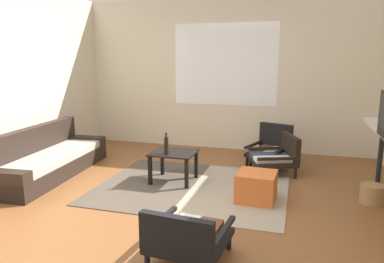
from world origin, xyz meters
name	(u,v)px	position (x,y,z in m)	size (l,w,h in m)	color
ground_plane	(167,213)	(0.00, 0.00, 0.00)	(7.80, 7.80, 0.00)	brown
far_wall_with_window	(226,74)	(0.00, 3.06, 1.35)	(5.60, 0.13, 2.70)	beige
area_rug	(193,187)	(0.03, 0.85, 0.01)	(2.38, 1.96, 0.01)	#4C4238
couch	(47,160)	(-2.09, 0.75, 0.22)	(0.86, 2.15, 0.68)	black
coffee_table	(174,158)	(-0.27, 0.99, 0.33)	(0.58, 0.52, 0.41)	black
armchair_by_window	(271,147)	(0.91, 2.23, 0.27)	(0.72, 0.74, 0.62)	black
armchair_striped_foreground	(187,237)	(0.49, -0.85, 0.23)	(0.64, 0.67, 0.49)	black
armchair_corner	(278,156)	(1.04, 1.77, 0.26)	(0.77, 0.79, 0.56)	black
ottoman_orange	(256,187)	(0.87, 0.63, 0.17)	(0.43, 0.43, 0.34)	#D1662D
glass_bottle	(166,145)	(-0.32, 0.86, 0.53)	(0.06, 0.06, 0.28)	black
wicker_basket	(372,194)	(2.15, 0.93, 0.11)	(0.26, 0.26, 0.22)	#9E7A4C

